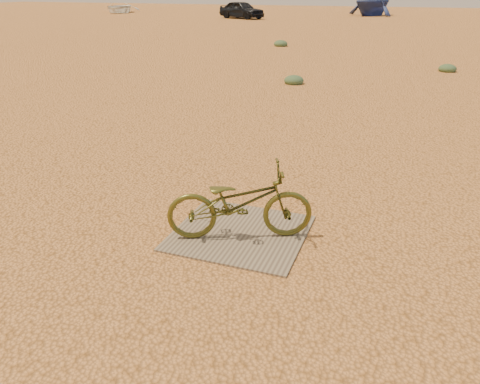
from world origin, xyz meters
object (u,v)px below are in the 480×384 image
(bicycle, at_px, (240,202))
(boat_near_left, at_px, (119,7))
(boat_far_left, at_px, (373,0))
(car, at_px, (242,10))
(plywood_board, at_px, (240,233))

(bicycle, xyz_separation_m, boat_near_left, (-26.16, 37.31, 0.07))
(boat_near_left, bearing_deg, boat_far_left, -11.33)
(car, distance_m, boat_far_left, 12.01)
(boat_near_left, bearing_deg, bicycle, -74.85)
(plywood_board, xyz_separation_m, bicycle, (0.03, -0.09, 0.41))
(plywood_board, xyz_separation_m, car, (-12.09, 33.28, 0.65))
(plywood_board, bearing_deg, boat_far_left, 93.80)
(plywood_board, distance_m, car, 35.41)
(bicycle, bearing_deg, car, -3.56)
(bicycle, height_order, car, car)
(car, xyz_separation_m, boat_near_left, (-14.03, 3.95, -0.18))
(car, distance_m, boat_near_left, 14.58)
(car, bearing_deg, boat_near_left, 97.79)
(car, height_order, boat_near_left, car)
(bicycle, height_order, boat_far_left, boat_far_left)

